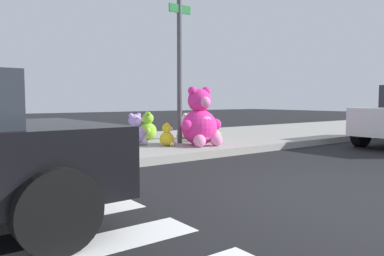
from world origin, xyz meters
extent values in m
plane|color=black|center=(0.00, 0.00, 0.00)|extent=(60.00, 60.00, 0.00)
cube|color=#9E9B93|center=(0.00, 5.20, 0.07)|extent=(28.00, 4.40, 0.15)
cylinder|color=#4C4C51|center=(1.00, 4.40, 1.75)|extent=(0.11, 0.11, 3.20)
cube|color=#19722D|center=(1.00, 4.38, 3.10)|extent=(0.56, 0.03, 0.18)
sphere|color=#F22D93|center=(1.13, 3.85, 0.53)|extent=(0.77, 0.77, 0.77)
ellipsoid|color=pink|center=(1.11, 3.57, 0.53)|extent=(0.43, 0.20, 0.50)
sphere|color=#F22D93|center=(1.13, 3.85, 1.11)|extent=(0.50, 0.50, 0.50)
sphere|color=pink|center=(1.11, 3.64, 1.08)|extent=(0.23, 0.23, 0.23)
sphere|color=#F22D93|center=(1.31, 3.84, 1.31)|extent=(0.19, 0.19, 0.19)
sphere|color=#F22D93|center=(1.49, 3.73, 0.59)|extent=(0.24, 0.24, 0.24)
sphere|color=pink|center=(1.31, 3.51, 0.28)|extent=(0.26, 0.26, 0.26)
sphere|color=#F22D93|center=(0.95, 3.86, 1.31)|extent=(0.19, 0.19, 0.19)
sphere|color=#F22D93|center=(0.76, 3.78, 0.59)|extent=(0.24, 0.24, 0.24)
sphere|color=pink|center=(0.89, 3.54, 0.28)|extent=(0.26, 0.26, 0.26)
sphere|color=tan|center=(1.77, 4.13, 0.30)|extent=(0.30, 0.30, 0.30)
ellipsoid|color=beige|center=(1.82, 4.22, 0.30)|extent=(0.18, 0.14, 0.20)
sphere|color=tan|center=(1.77, 4.13, 0.52)|extent=(0.20, 0.20, 0.20)
sphere|color=beige|center=(1.81, 4.20, 0.51)|extent=(0.09, 0.09, 0.09)
sphere|color=tan|center=(1.71, 4.16, 0.60)|extent=(0.08, 0.08, 0.08)
sphere|color=tan|center=(1.67, 4.23, 0.32)|extent=(0.09, 0.09, 0.09)
sphere|color=beige|center=(1.76, 4.28, 0.20)|extent=(0.10, 0.10, 0.10)
sphere|color=tan|center=(1.83, 4.09, 0.60)|extent=(0.08, 0.08, 0.08)
sphere|color=tan|center=(1.91, 4.09, 0.32)|extent=(0.09, 0.09, 0.09)
sphere|color=beige|center=(1.91, 4.19, 0.20)|extent=(0.10, 0.10, 0.10)
sphere|color=white|center=(1.69, 5.08, 0.35)|extent=(0.40, 0.40, 0.40)
ellipsoid|color=white|center=(1.63, 5.20, 0.35)|extent=(0.23, 0.17, 0.26)
sphere|color=white|center=(1.69, 5.08, 0.64)|extent=(0.26, 0.26, 0.26)
sphere|color=white|center=(1.64, 5.18, 0.63)|extent=(0.12, 0.12, 0.12)
sphere|color=white|center=(1.61, 5.04, 0.75)|extent=(0.10, 0.10, 0.10)
sphere|color=white|center=(1.50, 5.04, 0.38)|extent=(0.12, 0.12, 0.12)
sphere|color=white|center=(1.52, 5.18, 0.22)|extent=(0.14, 0.14, 0.14)
sphere|color=white|center=(1.77, 5.12, 0.75)|extent=(0.10, 0.10, 0.10)
sphere|color=white|center=(1.84, 5.20, 0.38)|extent=(0.12, 0.12, 0.12)
sphere|color=white|center=(1.71, 5.28, 0.22)|extent=(0.14, 0.14, 0.14)
sphere|color=#B28CD8|center=(0.04, 4.71, 0.36)|extent=(0.42, 0.42, 0.42)
ellipsoid|color=silver|center=(0.06, 4.56, 0.36)|extent=(0.24, 0.12, 0.27)
sphere|color=#B28CD8|center=(0.04, 4.71, 0.68)|extent=(0.28, 0.28, 0.28)
sphere|color=silver|center=(0.06, 4.59, 0.66)|extent=(0.13, 0.13, 0.13)
sphere|color=#B28CD8|center=(0.14, 4.72, 0.79)|extent=(0.11, 0.11, 0.11)
sphere|color=#B28CD8|center=(0.25, 4.68, 0.39)|extent=(0.13, 0.13, 0.13)
sphere|color=silver|center=(0.18, 4.54, 0.22)|extent=(0.14, 0.14, 0.14)
sphere|color=#B28CD8|center=(-0.05, 4.70, 0.79)|extent=(0.11, 0.11, 0.11)
sphere|color=#B28CD8|center=(-0.15, 4.63, 0.39)|extent=(0.13, 0.13, 0.13)
sphere|color=silver|center=(-0.05, 4.52, 0.22)|extent=(0.14, 0.14, 0.14)
sphere|color=yellow|center=(0.49, 4.15, 0.30)|extent=(0.30, 0.30, 0.30)
ellipsoid|color=#F0DB80|center=(0.57, 4.08, 0.30)|extent=(0.16, 0.17, 0.19)
sphere|color=yellow|center=(0.49, 4.15, 0.52)|extent=(0.20, 0.20, 0.20)
sphere|color=#F0DB80|center=(0.55, 4.09, 0.51)|extent=(0.09, 0.09, 0.09)
sphere|color=yellow|center=(0.54, 4.20, 0.60)|extent=(0.07, 0.07, 0.07)
sphere|color=yellow|center=(0.61, 4.23, 0.32)|extent=(0.09, 0.09, 0.09)
sphere|color=#F0DB80|center=(0.64, 4.12, 0.20)|extent=(0.10, 0.10, 0.10)
sphere|color=yellow|center=(0.45, 4.10, 0.60)|extent=(0.07, 0.07, 0.07)
sphere|color=yellow|center=(0.42, 4.02, 0.32)|extent=(0.09, 0.09, 0.09)
sphere|color=#F0DB80|center=(0.53, 4.00, 0.20)|extent=(0.10, 0.10, 0.10)
sphere|color=#8CD133|center=(0.80, 5.45, 0.36)|extent=(0.42, 0.42, 0.42)
ellipsoid|color=#B8DE87|center=(0.66, 5.50, 0.36)|extent=(0.16, 0.25, 0.27)
sphere|color=#8CD133|center=(0.80, 5.45, 0.67)|extent=(0.27, 0.27, 0.27)
sphere|color=#B8DE87|center=(0.69, 5.49, 0.65)|extent=(0.13, 0.13, 0.13)
sphere|color=#8CD133|center=(0.77, 5.36, 0.78)|extent=(0.10, 0.10, 0.10)
sphere|color=#8CD133|center=(0.69, 5.28, 0.39)|extent=(0.13, 0.13, 0.13)
sphere|color=#B8DE87|center=(0.59, 5.40, 0.22)|extent=(0.14, 0.14, 0.14)
sphere|color=#8CD133|center=(0.83, 5.55, 0.78)|extent=(0.10, 0.10, 0.10)
sphere|color=#8CD133|center=(0.81, 5.66, 0.39)|extent=(0.13, 0.13, 0.13)
sphere|color=#B8DE87|center=(0.67, 5.62, 0.22)|extent=(0.14, 0.14, 0.14)
sphere|color=red|center=(1.68, 4.54, 0.30)|extent=(0.29, 0.29, 0.29)
ellipsoid|color=#DB7B7B|center=(1.71, 4.64, 0.30)|extent=(0.17, 0.11, 0.19)
sphere|color=red|center=(1.68, 4.54, 0.51)|extent=(0.19, 0.19, 0.19)
sphere|color=#DB7B7B|center=(1.71, 4.61, 0.50)|extent=(0.09, 0.09, 0.09)
sphere|color=red|center=(1.62, 4.55, 0.59)|extent=(0.07, 0.07, 0.07)
sphere|color=red|center=(1.56, 4.61, 0.32)|extent=(0.09, 0.09, 0.09)
sphere|color=#DB7B7B|center=(1.64, 4.68, 0.20)|extent=(0.10, 0.10, 0.10)
sphere|color=red|center=(1.75, 4.52, 0.59)|extent=(0.07, 0.07, 0.07)
sphere|color=red|center=(1.83, 4.53, 0.32)|extent=(0.09, 0.09, 0.09)
sphere|color=#DB7B7B|center=(1.79, 4.63, 0.20)|extent=(0.10, 0.10, 0.10)
cylinder|color=black|center=(4.85, 2.28, 0.32)|extent=(0.64, 0.23, 0.64)
cylinder|color=black|center=(-2.98, 0.27, 0.32)|extent=(0.65, 0.24, 0.64)
camera|label=1|loc=(-3.79, -2.44, 1.12)|focal=35.03mm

